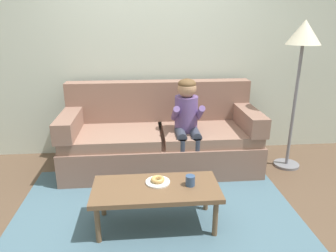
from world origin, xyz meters
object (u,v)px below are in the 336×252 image
at_px(coffee_table, 156,191).
at_px(person_child, 187,118).
at_px(floor_lamp, 303,46).
at_px(donut, 158,179).
at_px(mug, 190,181).
at_px(couch, 161,139).
at_px(toy_controller, 108,204).

xyz_separation_m(coffee_table, person_child, (0.40, 0.97, 0.33)).
relative_size(person_child, floor_lamp, 0.64).
height_order(donut, floor_lamp, floor_lamp).
xyz_separation_m(coffee_table, mug, (0.29, 0.00, 0.09)).
height_order(coffee_table, mug, mug).
bearing_deg(floor_lamp, mug, -143.00).
xyz_separation_m(mug, floor_lamp, (1.37, 1.03, 1.01)).
relative_size(coffee_table, person_child, 0.97).
distance_m(couch, floor_lamp, 1.89).
height_order(coffee_table, person_child, person_child).
bearing_deg(toy_controller, coffee_table, -62.75).
xyz_separation_m(couch, toy_controller, (-0.57, -0.85, -0.33)).
relative_size(couch, toy_controller, 9.99).
distance_m(coffee_table, mug, 0.30).
distance_m(couch, person_child, 0.48).
relative_size(donut, mug, 1.33).
bearing_deg(coffee_table, donut, 74.31).
xyz_separation_m(coffee_table, toy_controller, (-0.45, 0.33, -0.31)).
bearing_deg(person_child, toy_controller, -143.04).
distance_m(mug, toy_controller, 0.90).
relative_size(person_child, toy_controller, 4.87).
bearing_deg(donut, floor_lamp, 30.45).
distance_m(couch, donut, 1.12).
xyz_separation_m(mug, toy_controller, (-0.74, 0.33, -0.40)).
xyz_separation_m(person_child, floor_lamp, (1.26, 0.07, 0.77)).
relative_size(couch, coffee_table, 2.12).
bearing_deg(couch, coffee_table, -95.67).
height_order(donut, mug, mug).
height_order(coffee_table, floor_lamp, floor_lamp).
bearing_deg(coffee_table, couch, 84.33).
bearing_deg(donut, coffee_table, -105.69).
distance_m(person_child, toy_controller, 1.25).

